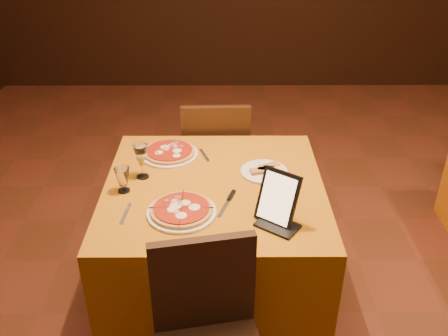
{
  "coord_description": "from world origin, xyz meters",
  "views": [
    {
      "loc": [
        -0.48,
        -1.98,
        2.08
      ],
      "look_at": [
        -0.48,
        0.12,
        0.86
      ],
      "focal_mm": 40.0,
      "sensor_mm": 36.0,
      "label": 1
    }
  ],
  "objects_px": {
    "main_table": "(215,244)",
    "water_glass": "(123,180)",
    "pizza_near": "(182,211)",
    "chair_main_far": "(216,158)",
    "wine_glass": "(141,161)",
    "tablet": "(278,198)",
    "pizza_far": "(169,153)"
  },
  "relations": [
    {
      "from": "main_table",
      "to": "tablet",
      "type": "height_order",
      "value": "tablet"
    },
    {
      "from": "chair_main_far",
      "to": "pizza_far",
      "type": "relative_size",
      "value": 2.89
    },
    {
      "from": "pizza_near",
      "to": "pizza_far",
      "type": "height_order",
      "value": "same"
    },
    {
      "from": "main_table",
      "to": "chair_main_far",
      "type": "height_order",
      "value": "chair_main_far"
    },
    {
      "from": "wine_glass",
      "to": "pizza_far",
      "type": "bearing_deg",
      "value": 63.35
    },
    {
      "from": "chair_main_far",
      "to": "wine_glass",
      "type": "distance_m",
      "value": 0.9
    },
    {
      "from": "main_table",
      "to": "pizza_near",
      "type": "xyz_separation_m",
      "value": [
        -0.15,
        -0.25,
        0.39
      ]
    },
    {
      "from": "water_glass",
      "to": "pizza_near",
      "type": "bearing_deg",
      "value": -33.0
    },
    {
      "from": "wine_glass",
      "to": "water_glass",
      "type": "bearing_deg",
      "value": -119.29
    },
    {
      "from": "pizza_near",
      "to": "water_glass",
      "type": "relative_size",
      "value": 2.46
    },
    {
      "from": "main_table",
      "to": "chair_main_far",
      "type": "distance_m",
      "value": 0.81
    },
    {
      "from": "pizza_far",
      "to": "tablet",
      "type": "distance_m",
      "value": 0.82
    },
    {
      "from": "pizza_far",
      "to": "pizza_near",
      "type": "bearing_deg",
      "value": -79.18
    },
    {
      "from": "chair_main_far",
      "to": "pizza_far",
      "type": "bearing_deg",
      "value": 62.01
    },
    {
      "from": "pizza_far",
      "to": "tablet",
      "type": "bearing_deg",
      "value": -48.47
    },
    {
      "from": "pizza_far",
      "to": "tablet",
      "type": "xyz_separation_m",
      "value": [
        0.54,
        -0.61,
        0.1
      ]
    },
    {
      "from": "tablet",
      "to": "pizza_near",
      "type": "bearing_deg",
      "value": -150.54
    },
    {
      "from": "chair_main_far",
      "to": "wine_glass",
      "type": "xyz_separation_m",
      "value": [
        -0.37,
        -0.73,
        0.39
      ]
    },
    {
      "from": "main_table",
      "to": "wine_glass",
      "type": "bearing_deg",
      "value": 168.09
    },
    {
      "from": "chair_main_far",
      "to": "tablet",
      "type": "xyz_separation_m",
      "value": [
        0.28,
        -1.1,
        0.41
      ]
    },
    {
      "from": "chair_main_far",
      "to": "pizza_near",
      "type": "xyz_separation_m",
      "value": [
        -0.15,
        -1.05,
        0.31
      ]
    },
    {
      "from": "main_table",
      "to": "water_glass",
      "type": "distance_m",
      "value": 0.63
    },
    {
      "from": "main_table",
      "to": "chair_main_far",
      "type": "relative_size",
      "value": 1.21
    },
    {
      "from": "water_glass",
      "to": "pizza_far",
      "type": "bearing_deg",
      "value": 62.38
    },
    {
      "from": "wine_glass",
      "to": "tablet",
      "type": "xyz_separation_m",
      "value": [
        0.65,
        -0.37,
        0.03
      ]
    },
    {
      "from": "tablet",
      "to": "wine_glass",
      "type": "bearing_deg",
      "value": -173.78
    },
    {
      "from": "main_table",
      "to": "pizza_far",
      "type": "relative_size",
      "value": 3.5
    },
    {
      "from": "chair_main_far",
      "to": "wine_glass",
      "type": "relative_size",
      "value": 4.79
    },
    {
      "from": "pizza_far",
      "to": "wine_glass",
      "type": "relative_size",
      "value": 1.66
    },
    {
      "from": "pizza_near",
      "to": "pizza_far",
      "type": "xyz_separation_m",
      "value": [
        -0.11,
        0.56,
        0.0
      ]
    },
    {
      "from": "main_table",
      "to": "pizza_near",
      "type": "distance_m",
      "value": 0.48
    },
    {
      "from": "pizza_far",
      "to": "water_glass",
      "type": "distance_m",
      "value": 0.41
    }
  ]
}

